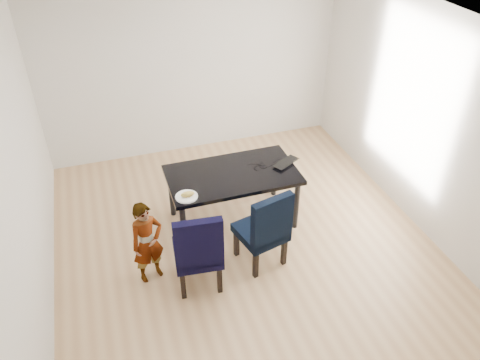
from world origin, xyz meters
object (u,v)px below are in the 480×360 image
object	(u,v)px
dining_table	(233,197)
laptop	(283,161)
child	(147,243)
chair_left	(197,246)
chair_right	(261,226)
plate	(187,197)

from	to	relation	value
dining_table	laptop	xyz separation A→B (m)	(0.68, 0.04, 0.39)
dining_table	child	world-z (taller)	child
chair_left	laptop	world-z (taller)	chair_left
dining_table	child	bearing A→B (deg)	-150.99
dining_table	chair_right	world-z (taller)	chair_right
chair_right	laptop	xyz separation A→B (m)	(0.59, 0.82, 0.25)
chair_left	chair_right	world-z (taller)	chair_left
chair_left	child	bearing A→B (deg)	160.47
chair_left	laptop	distance (m)	1.66
dining_table	child	distance (m)	1.35
plate	chair_left	bearing A→B (deg)	-93.30
chair_right	plate	world-z (taller)	chair_right
child	chair_left	bearing A→B (deg)	-43.62
dining_table	chair_right	distance (m)	0.80
plate	laptop	size ratio (longest dim) A/B	0.70
chair_right	laptop	bearing A→B (deg)	40.46
laptop	chair_left	bearing A→B (deg)	5.57
chair_left	plate	distance (m)	0.64
child	plate	world-z (taller)	child
child	plate	distance (m)	0.68
dining_table	chair_left	xyz separation A→B (m)	(-0.68, -0.89, 0.15)
chair_left	child	size ratio (longest dim) A/B	1.02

